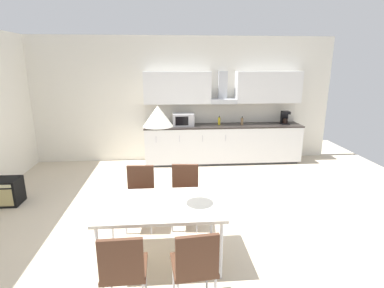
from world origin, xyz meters
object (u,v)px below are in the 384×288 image
Objects in this scene: dining_table at (161,207)px; pendant_lamp at (158,116)px; chair_far_left at (140,191)px; bottle_brown at (242,121)px; bottle_yellow at (219,121)px; chair_near_left at (123,267)px; chair_far_right at (185,189)px; microwave at (183,120)px; chair_near_right at (195,263)px; guitar_amp at (4,192)px; coffee_maker at (285,118)px.

pendant_lamp is at bearing 87.14° from dining_table.
pendant_lamp reaches higher than chair_far_left.
chair_far_left is at bearing 110.79° from dining_table.
bottle_brown is at bearing 63.06° from dining_table.
bottle_yellow is 0.15× the size of dining_table.
chair_far_left is 1.00× the size of chair_near_left.
chair_far_right is 1.76m from chair_near_left.
bottle_yellow reaches higher than dining_table.
microwave reaches higher than bottle_yellow.
bottle_brown reaches higher than chair_near_right.
guitar_amp is at bearing 160.05° from chair_far_left.
coffee_maker reaches higher than guitar_amp.
coffee_maker reaches higher than chair_near_right.
chair_far_right is 1.00× the size of chair_near_right.
bottle_brown reaches higher than chair_far_right.
chair_near_left is (-1.59, -4.43, -0.45)m from bottle_yellow.
chair_near_left is at bearing -99.76° from microwave.
microwave reaches higher than dining_table.
bottle_yellow is 0.40× the size of guitar_amp.
chair_far_right is 1.49m from pendant_lamp.
chair_far_right is at bearing -118.47° from bottle_brown.
coffee_maker is at bearing 51.88° from pendant_lamp.
bottle_yellow reaches higher than guitar_amp.
pendant_lamp reaches higher than microwave.
microwave is at bearing 82.96° from dining_table.
chair_near_left is at bearing -90.10° from chair_far_left.
pendant_lamp is at bearing -69.21° from chair_far_left.
bottle_brown is 0.23× the size of chair_far_left.
dining_table is at bearing -32.29° from guitar_amp.
pendant_lamp reaches higher than dining_table.
bottle_yellow is 3.84m from dining_table.
dining_table is at bearing -116.94° from bottle_brown.
chair_near_right reaches higher than dining_table.
bottle_yellow is 2.98m from chair_far_right.
chair_far_right is at bearing -108.77° from bottle_yellow.
guitar_amp is at bearing 139.96° from chair_near_right.
chair_far_left is (-2.10, -2.71, -0.44)m from bottle_brown.
pendant_lamp is (-0.32, 0.82, 1.20)m from chair_near_right.
microwave is at bearing 80.24° from chair_near_left.
bottle_yellow is 0.65× the size of pendant_lamp.
chair_near_right is at bearing -89.99° from chair_far_right.
bottle_brown is at bearing 63.06° from pendant_lamp.
pendant_lamp reaches higher than bottle_brown.
bottle_brown is 4.86m from guitar_amp.
guitar_amp is at bearing 147.71° from pendant_lamp.
pendant_lamp reaches higher than guitar_amp.
chair_far_right is at bearing -0.02° from chair_far_left.
chair_near_left is (-0.00, -1.64, 0.00)m from chair_far_left.
bottle_yellow reaches higher than bottle_brown.
pendant_lamp is (-1.79, -3.53, 0.76)m from bottle_brown.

